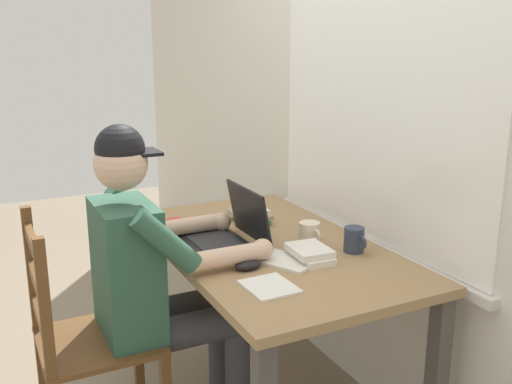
% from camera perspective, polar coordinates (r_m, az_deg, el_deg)
% --- Properties ---
extents(back_wall, '(6.00, 0.08, 2.60)m').
position_cam_1_polar(back_wall, '(2.48, 11.04, 8.88)').
color(back_wall, silver).
rests_on(back_wall, ground).
extents(desk, '(1.37, 0.79, 0.74)m').
position_cam_1_polar(desk, '(2.39, 1.13, -7.25)').
color(desk, '#9E7A51').
rests_on(desk, ground).
extents(seated_person, '(0.50, 0.60, 1.26)m').
position_cam_1_polar(seated_person, '(2.22, -9.87, -7.72)').
color(seated_person, '#2D5642').
rests_on(seated_person, ground).
extents(wooden_chair, '(0.42, 0.42, 0.96)m').
position_cam_1_polar(wooden_chair, '(2.26, -16.64, -14.01)').
color(wooden_chair, brown).
rests_on(wooden_chair, ground).
extents(laptop, '(0.33, 0.28, 0.23)m').
position_cam_1_polar(laptop, '(2.32, -2.54, -4.00)').
color(laptop, black).
rests_on(laptop, desk).
extents(computer_mouse, '(0.06, 0.10, 0.03)m').
position_cam_1_polar(computer_mouse, '(2.09, -0.82, -7.22)').
color(computer_mouse, black).
rests_on(computer_mouse, desk).
extents(coffee_mug_white, '(0.12, 0.08, 0.09)m').
position_cam_1_polar(coffee_mug_white, '(2.36, 5.31, -4.02)').
color(coffee_mug_white, beige).
rests_on(coffee_mug_white, desk).
extents(coffee_mug_dark, '(0.12, 0.08, 0.10)m').
position_cam_1_polar(coffee_mug_dark, '(2.28, 9.66, -4.66)').
color(coffee_mug_dark, '#2D384C').
rests_on(coffee_mug_dark, desk).
extents(book_stack_main, '(0.19, 0.15, 0.07)m').
position_cam_1_polar(book_stack_main, '(2.61, -0.49, -2.27)').
color(book_stack_main, '#38844C').
rests_on(book_stack_main, desk).
extents(book_stack_side, '(0.19, 0.15, 0.05)m').
position_cam_1_polar(book_stack_side, '(2.18, 5.36, -6.05)').
color(book_stack_side, white).
rests_on(book_stack_side, desk).
extents(paper_pile_near_laptop, '(0.29, 0.25, 0.01)m').
position_cam_1_polar(paper_pile_near_laptop, '(2.17, 2.55, -6.70)').
color(paper_pile_near_laptop, silver).
rests_on(paper_pile_near_laptop, desk).
extents(paper_pile_back_corner, '(0.18, 0.16, 0.01)m').
position_cam_1_polar(paper_pile_back_corner, '(1.95, 1.33, -9.31)').
color(paper_pile_back_corner, white).
rests_on(paper_pile_back_corner, desk).
extents(landscape_photo_print, '(0.14, 0.11, 0.00)m').
position_cam_1_polar(landscape_photo_print, '(2.66, -7.89, -2.89)').
color(landscape_photo_print, '#C63D33').
rests_on(landscape_photo_print, desk).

